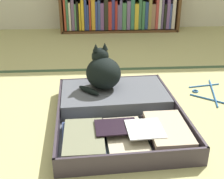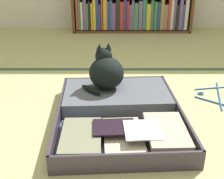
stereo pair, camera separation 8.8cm
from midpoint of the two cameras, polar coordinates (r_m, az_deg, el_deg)
name	(u,v)px [view 1 (the left image)]	position (r m, az deg, el deg)	size (l,w,h in m)	color
ground_plane	(133,140)	(1.45, 2.44, -9.79)	(10.00, 10.00, 0.00)	tan
tatami_border	(117,69)	(2.31, -0.08, 4.01)	(4.80, 0.05, 0.00)	#354E35
open_suitcase	(118,110)	(1.61, -0.32, -4.11)	(0.69, 0.85, 0.09)	#39313C
black_cat	(103,72)	(1.73, -3.32, 3.44)	(0.29, 0.28, 0.26)	black
clothes_hanger	(207,92)	(2.00, 16.87, -0.48)	(0.25, 0.40, 0.01)	#285DA0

